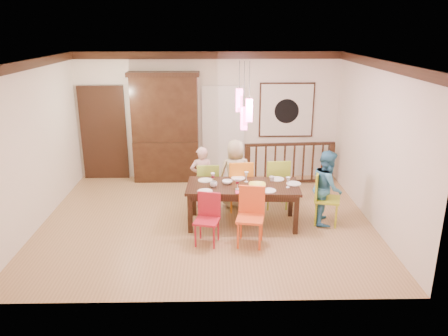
{
  "coord_description": "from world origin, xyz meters",
  "views": [
    {
      "loc": [
        0.16,
        -7.4,
        3.44
      ],
      "look_at": [
        0.32,
        0.16,
        0.97
      ],
      "focal_mm": 35.0,
      "sensor_mm": 36.0,
      "label": 1
    }
  ],
  "objects_px": {
    "dining_table": "(243,190)",
    "person_far_left": "(202,177)",
    "china_hutch": "(165,127)",
    "balustrade": "(289,163)",
    "chair_end_right": "(328,195)",
    "chair_far_left": "(208,182)",
    "person_far_mid": "(235,173)",
    "person_end_right": "(327,187)"
  },
  "relations": [
    {
      "from": "dining_table",
      "to": "china_hutch",
      "type": "bearing_deg",
      "value": 125.93
    },
    {
      "from": "chair_end_right",
      "to": "person_far_left",
      "type": "relative_size",
      "value": 0.78
    },
    {
      "from": "chair_far_left",
      "to": "china_hutch",
      "type": "height_order",
      "value": "china_hutch"
    },
    {
      "from": "dining_table",
      "to": "person_end_right",
      "type": "xyz_separation_m",
      "value": [
        1.52,
        0.06,
        0.02
      ]
    },
    {
      "from": "chair_far_left",
      "to": "person_far_mid",
      "type": "relative_size",
      "value": 0.69
    },
    {
      "from": "dining_table",
      "to": "chair_end_right",
      "type": "bearing_deg",
      "value": 2.23
    },
    {
      "from": "balustrade",
      "to": "person_far_mid",
      "type": "relative_size",
      "value": 1.51
    },
    {
      "from": "china_hutch",
      "to": "person_far_left",
      "type": "xyz_separation_m",
      "value": [
        0.86,
        -1.63,
        -0.63
      ]
    },
    {
      "from": "balustrade",
      "to": "person_far_mid",
      "type": "height_order",
      "value": "person_far_mid"
    },
    {
      "from": "chair_far_left",
      "to": "person_end_right",
      "type": "distance_m",
      "value": 2.27
    },
    {
      "from": "person_far_mid",
      "to": "balustrade",
      "type": "bearing_deg",
      "value": -142.83
    },
    {
      "from": "chair_end_right",
      "to": "balustrade",
      "type": "distance_m",
      "value": 2.14
    },
    {
      "from": "person_far_mid",
      "to": "chair_end_right",
      "type": "bearing_deg",
      "value": 144.62
    },
    {
      "from": "dining_table",
      "to": "person_far_left",
      "type": "bearing_deg",
      "value": 135.33
    },
    {
      "from": "person_far_mid",
      "to": "person_end_right",
      "type": "bearing_deg",
      "value": 146.46
    },
    {
      "from": "dining_table",
      "to": "china_hutch",
      "type": "relative_size",
      "value": 0.81
    },
    {
      "from": "dining_table",
      "to": "person_far_mid",
      "type": "bearing_deg",
      "value": 98.84
    },
    {
      "from": "person_far_left",
      "to": "chair_end_right",
      "type": "bearing_deg",
      "value": 150.06
    },
    {
      "from": "person_end_right",
      "to": "chair_far_left",
      "type": "bearing_deg",
      "value": 80.05
    },
    {
      "from": "chair_end_right",
      "to": "balustrade",
      "type": "xyz_separation_m",
      "value": [
        -0.34,
        2.11,
        -0.05
      ]
    },
    {
      "from": "person_far_mid",
      "to": "person_end_right",
      "type": "xyz_separation_m",
      "value": [
        1.61,
        -0.8,
        0.0
      ]
    },
    {
      "from": "chair_far_left",
      "to": "china_hutch",
      "type": "bearing_deg",
      "value": -61.9
    },
    {
      "from": "chair_far_left",
      "to": "dining_table",
      "type": "bearing_deg",
      "value": 127.23
    },
    {
      "from": "china_hutch",
      "to": "person_far_mid",
      "type": "xyz_separation_m",
      "value": [
        1.52,
        -1.59,
        -0.57
      ]
    },
    {
      "from": "dining_table",
      "to": "person_far_left",
      "type": "xyz_separation_m",
      "value": [
        -0.75,
        0.81,
        -0.04
      ]
    },
    {
      "from": "dining_table",
      "to": "chair_far_left",
      "type": "distance_m",
      "value": 1.0
    },
    {
      "from": "dining_table",
      "to": "balustrade",
      "type": "xyz_separation_m",
      "value": [
        1.18,
        2.1,
        -0.16
      ]
    },
    {
      "from": "balustrade",
      "to": "person_far_mid",
      "type": "bearing_deg",
      "value": -139.74
    },
    {
      "from": "chair_end_right",
      "to": "china_hutch",
      "type": "xyz_separation_m",
      "value": [
        -3.14,
        2.46,
        0.69
      ]
    },
    {
      "from": "dining_table",
      "to": "person_end_right",
      "type": "height_order",
      "value": "person_end_right"
    },
    {
      "from": "china_hutch",
      "to": "chair_end_right",
      "type": "bearing_deg",
      "value": -38.11
    },
    {
      "from": "chair_far_left",
      "to": "balustrade",
      "type": "relative_size",
      "value": 0.46
    },
    {
      "from": "chair_far_left",
      "to": "person_far_left",
      "type": "height_order",
      "value": "person_far_left"
    },
    {
      "from": "chair_far_left",
      "to": "chair_end_right",
      "type": "xyz_separation_m",
      "value": [
        2.16,
        -0.78,
        0.02
      ]
    },
    {
      "from": "chair_far_left",
      "to": "person_far_left",
      "type": "relative_size",
      "value": 0.76
    },
    {
      "from": "china_hutch",
      "to": "person_far_mid",
      "type": "height_order",
      "value": "china_hutch"
    },
    {
      "from": "person_far_left",
      "to": "person_end_right",
      "type": "height_order",
      "value": "person_end_right"
    },
    {
      "from": "balustrade",
      "to": "person_far_left",
      "type": "bearing_deg",
      "value": -150.39
    },
    {
      "from": "chair_end_right",
      "to": "balustrade",
      "type": "relative_size",
      "value": 0.47
    },
    {
      "from": "balustrade",
      "to": "person_end_right",
      "type": "bearing_deg",
      "value": -84.62
    },
    {
      "from": "chair_far_left",
      "to": "chair_end_right",
      "type": "relative_size",
      "value": 0.96
    },
    {
      "from": "dining_table",
      "to": "person_far_left",
      "type": "distance_m",
      "value": 1.11
    }
  ]
}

